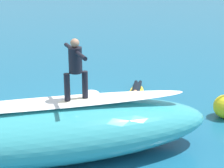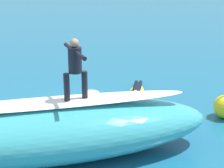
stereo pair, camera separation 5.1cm
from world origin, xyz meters
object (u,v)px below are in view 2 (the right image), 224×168
Objects in this scene: surfboard_riding at (76,101)px; surfer_paddling at (137,88)px; surfer_riding at (75,65)px; surfboard_paddling at (136,94)px.

surfer_paddling is at bearing -135.11° from surfboard_riding.
surfer_riding reaches higher than surfboard_riding.
surfboard_paddling is (-1.47, -4.72, -1.56)m from surfboard_riding.
surfboard_riding is at bearing -14.41° from surfboard_paddling.
surfboard_riding is 5.18m from surfboard_paddling.
surfboard_paddling is at bearing -135.48° from surfer_riding.
surfboard_riding reaches higher than surfer_paddling.
surfer_riding is at bearing -14.04° from surfer_paddling.
surfboard_riding reaches higher than surfboard_paddling.
surfer_riding reaches higher than surfer_paddling.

